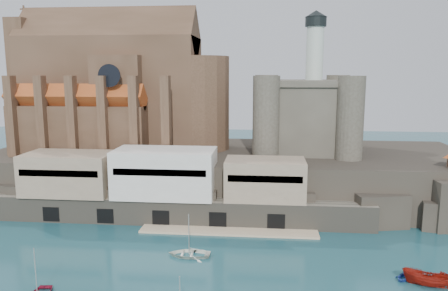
% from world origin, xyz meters
% --- Properties ---
extents(ground, '(300.00, 300.00, 0.00)m').
position_xyz_m(ground, '(0.00, 0.00, 0.00)').
color(ground, '#17454E').
rests_on(ground, ground).
extents(promontory, '(100.00, 36.00, 10.00)m').
position_xyz_m(promontory, '(-0.19, 39.37, 4.92)').
color(promontory, black).
rests_on(promontory, ground).
extents(quay, '(70.00, 12.00, 13.05)m').
position_xyz_m(quay, '(-10.19, 23.07, 6.07)').
color(quay, '#6C6556').
rests_on(quay, ground).
extents(church, '(47.00, 25.93, 30.51)m').
position_xyz_m(church, '(-24.13, 41.85, 22.13)').
color(church, '#4A3222').
rests_on(church, promontory).
extents(castle_keep, '(21.20, 21.20, 29.30)m').
position_xyz_m(castle_keep, '(16.08, 41.08, 18.31)').
color(castle_keep, '#484438').
rests_on(castle_keep, promontory).
extents(boat_5, '(2.79, 2.75, 5.94)m').
position_xyz_m(boat_5, '(28.57, 1.72, 0.00)').
color(boat_5, maroon).
rests_on(boat_5, ground).
extents(boat_6, '(1.31, 4.46, 6.24)m').
position_xyz_m(boat_6, '(-2.95, 7.85, 0.00)').
color(boat_6, white).
rests_on(boat_6, ground).
extents(boat_7, '(3.02, 2.96, 3.05)m').
position_xyz_m(boat_7, '(26.22, 3.16, 0.00)').
color(boat_7, '#2546A1').
rests_on(boat_7, ground).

